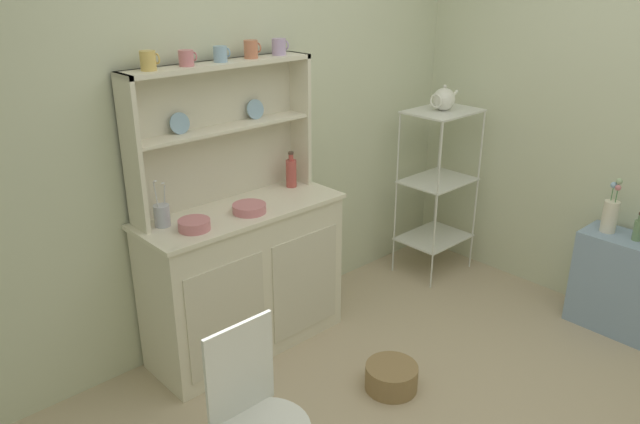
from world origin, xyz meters
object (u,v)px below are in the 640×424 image
Objects in this scene: hutch_cabinet at (245,277)px; cup_gold_0 at (148,61)px; side_shelf_blue at (618,283)px; oil_bottle at (638,229)px; bakers_rack at (438,176)px; flower_vase at (610,214)px; floor_basket at (391,377)px; utensil_jar at (162,215)px; porcelain_teapot at (444,99)px; bowl_mixing_large at (194,225)px; wire_chair at (254,408)px; hutch_shelf_unit at (219,123)px; jam_bottle at (291,172)px.

cup_gold_0 is (-0.39, 0.12, 1.23)m from hutch_cabinet.
oil_bottle reaches higher than side_shelf_blue.
flower_vase is (0.20, -1.11, -0.01)m from bakers_rack.
oil_bottle reaches higher than floor_basket.
porcelain_teapot is (2.00, -0.22, 0.34)m from utensil_jar.
flower_vase is at bearing -31.20° from utensil_jar.
cup_gold_0 is 0.81m from bowl_mixing_large.
bowl_mixing_large is at bearing 129.94° from floor_basket.
wire_chair is 5.31× the size of bowl_mixing_large.
hutch_cabinet is 1.07× the size of hutch_shelf_unit.
porcelain_teapot is (1.91, -0.07, 0.37)m from bowl_mixing_large.
floor_basket is 1.31× the size of jam_bottle.
floor_basket is 1.16× the size of porcelain_teapot.
hutch_shelf_unit is (-0.00, 0.17, 0.86)m from hutch_cabinet.
oil_bottle is at bearing -90.00° from side_shelf_blue.
jam_bottle is at bearing 131.59° from oil_bottle.
hutch_cabinet is at bearing -17.29° from cup_gold_0.
porcelain_teapot is at bearing -11.00° from hutch_shelf_unit.
utensil_jar reaches higher than floor_basket.
utensil_jar reaches higher than hutch_cabinet.
hutch_cabinet is 0.98× the size of bakers_rack.
jam_bottle is (-1.34, 1.46, 0.65)m from side_shelf_blue.
hutch_cabinet is 2.27m from oil_bottle.
utensil_jar is at bearing 128.59° from floor_basket.
hutch_cabinet reaches higher than wire_chair.
bakers_rack is 6.93× the size of oil_bottle.
side_shelf_blue is at bearing -47.49° from jam_bottle.
oil_bottle is (1.76, -1.58, -0.63)m from hutch_shelf_unit.
side_shelf_blue is 1.57m from porcelain_teapot.
bowl_mixing_large is 1.94m from porcelain_teapot.
wire_chair reaches higher than floor_basket.
wire_chair is at bearing -124.53° from hutch_cabinet.
wire_chair is at bearing -159.20° from porcelain_teapot.
floor_basket is 1.11× the size of utensil_jar.
hutch_cabinet is 0.97m from floor_basket.
cup_gold_0 is at bearing 177.49° from jam_bottle.
bakers_rack is 0.54m from porcelain_teapot.
hutch_cabinet is 0.65m from utensil_jar.
hutch_cabinet is 0.56m from bowl_mixing_large.
floor_basket is at bearing 1.73° from wire_chair.
cup_gold_0 reaches higher than bakers_rack.
jam_bottle is (0.82, -0.04, -0.72)m from cup_gold_0.
bowl_mixing_large reaches higher than side_shelf_blue.
porcelain_teapot reaches higher than oil_bottle.
side_shelf_blue is 2.08m from jam_bottle.
floor_basket is 1.30m from bowl_mixing_large.
jam_bottle is at bearing 82.65° from floor_basket.
wire_chair is 2.49m from oil_bottle.
porcelain_teapot is at bearing -5.07° from hutch_cabinet.
flower_vase is at bearing -15.53° from floor_basket.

